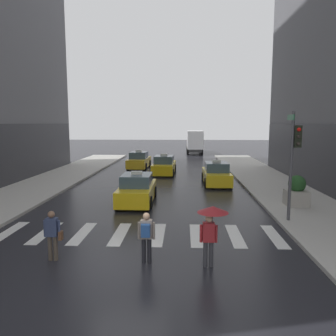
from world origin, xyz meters
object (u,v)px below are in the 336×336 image
planter_near_corner (297,192)px  pedestrian_with_handbag (53,233)px  pedestrian_with_umbrella (211,220)px  pedestrian_with_backpack (146,234)px  taxi_lead (137,190)px  taxi_second (216,174)px  traffic_light_pole (294,151)px  taxi_third (164,166)px  taxi_fourth (139,161)px  box_truck (195,141)px

planter_near_corner → pedestrian_with_handbag: bearing=-144.6°
pedestrian_with_umbrella → planter_near_corner: (5.09, 7.49, -0.64)m
pedestrian_with_backpack → pedestrian_with_handbag: same height
taxi_lead → taxi_second: size_ratio=1.00×
traffic_light_pole → planter_near_corner: (1.14, 2.74, -2.38)m
taxi_second → pedestrian_with_handbag: taxi_second is taller
traffic_light_pole → pedestrian_with_handbag: traffic_light_pole is taller
traffic_light_pole → pedestrian_with_backpack: 7.86m
pedestrian_with_handbag → planter_near_corner: size_ratio=1.03×
taxi_third → pedestrian_with_umbrella: (2.55, -19.07, 0.79)m
taxi_third → pedestrian_with_handbag: taxi_third is taller
taxi_second → pedestrian_with_backpack: (-3.58, -14.09, 0.25)m
taxi_fourth → pedestrian_with_umbrella: bearing=-77.0°
pedestrian_with_handbag → taxi_third: bearing=82.3°
pedestrian_with_backpack → traffic_light_pole: bearing=37.5°
pedestrian_with_backpack → box_truck: bearing=85.9°
traffic_light_pole → pedestrian_with_handbag: bearing=-153.6°
taxi_second → taxi_third: 6.32m
traffic_light_pole → planter_near_corner: bearing=67.4°
traffic_light_pole → planter_near_corner: traffic_light_pole is taller
taxi_fourth → box_truck: 17.30m
traffic_light_pole → taxi_second: bearing=104.1°
taxi_fourth → taxi_lead: bearing=-82.9°
pedestrian_with_umbrella → pedestrian_with_backpack: 2.10m
taxi_lead → taxi_third: (0.91, 10.70, 0.00)m
pedestrian_with_backpack → planter_near_corner: (7.11, 7.32, -0.10)m
taxi_lead → pedestrian_with_umbrella: bearing=-67.6°
pedestrian_with_umbrella → taxi_lead: bearing=112.4°
taxi_lead → box_truck: 31.06m
traffic_light_pole → taxi_fourth: size_ratio=1.04×
taxi_third → pedestrian_with_handbag: size_ratio=2.79×
box_truck → planter_near_corner: (4.29, -31.63, -0.98)m
taxi_lead → pedestrian_with_handbag: (-1.63, -8.10, 0.21)m
traffic_light_pole → taxi_third: traffic_light_pole is taller
traffic_light_pole → box_truck: size_ratio=0.64×
taxi_lead → pedestrian_with_umbrella: size_ratio=2.34×
pedestrian_with_umbrella → pedestrian_with_handbag: (-5.08, 0.27, -0.58)m
pedestrian_with_umbrella → pedestrian_with_handbag: 5.12m
taxi_second → box_truck: box_truck is taller
taxi_lead → taxi_third: size_ratio=0.99×
traffic_light_pole → pedestrian_with_handbag: size_ratio=2.91×
taxi_lead → taxi_fourth: bearing=97.1°
planter_near_corner → pedestrian_with_umbrella: bearing=-124.2°
taxi_second → pedestrian_with_handbag: bearing=-115.4°
pedestrian_with_umbrella → pedestrian_with_handbag: pedestrian_with_umbrella is taller
taxi_second → planter_near_corner: size_ratio=2.85×
pedestrian_with_umbrella → taxi_second: bearing=83.8°
traffic_light_pole → taxi_fourth: bearing=116.9°
pedestrian_with_handbag → pedestrian_with_backpack: bearing=-1.9°
pedestrian_with_umbrella → pedestrian_with_handbag: size_ratio=1.18×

